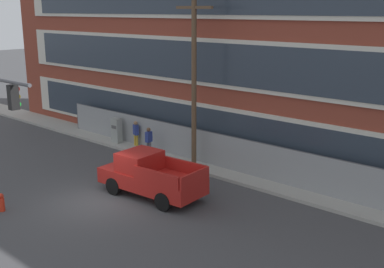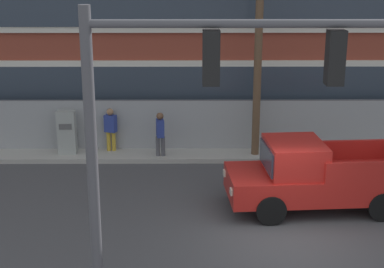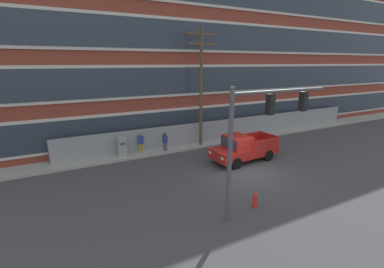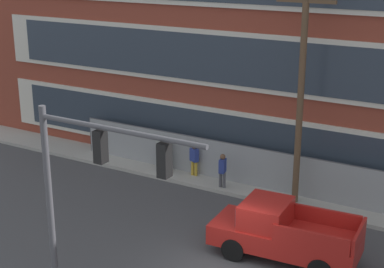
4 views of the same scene
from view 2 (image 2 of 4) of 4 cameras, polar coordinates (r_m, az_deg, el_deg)
The scene contains 9 objects.
ground_plane at distance 14.80m, azimuth 8.93°, elevation -10.34°, with size 160.00×160.00×0.00m, color #424244.
sidewalk_building_side at distance 20.99m, azimuth 6.09°, elevation -1.74°, with size 80.00×2.02×0.16m, color #9E9B93.
chain_link_fence at distance 21.61m, azimuth 15.68°, elevation 0.78°, with size 29.95×0.06×1.94m.
traffic_signal_mast at distance 9.82m, azimuth -1.03°, elevation 2.29°, with size 5.36×0.43×5.97m.
pickup_truck_red at distance 16.48m, azimuth 11.81°, elevation -4.09°, with size 5.15×2.34×1.95m.
utility_pole_near_corner at distance 19.53m, azimuth 6.59°, elevation 12.38°, with size 2.73×0.26×9.46m.
electrical_cabinet at distance 20.76m, azimuth -12.02°, elevation -0.04°, with size 0.62×0.42×1.67m.
pedestrian_near_cabinet at distance 20.01m, azimuth -3.10°, elevation 0.10°, with size 0.32×0.43×1.69m.
pedestrian_by_fence at distance 20.73m, azimuth -7.89°, elevation 0.55°, with size 0.46×0.37×1.69m.
Camera 2 is at (-2.33, -13.01, 6.67)m, focal length 55.00 mm.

